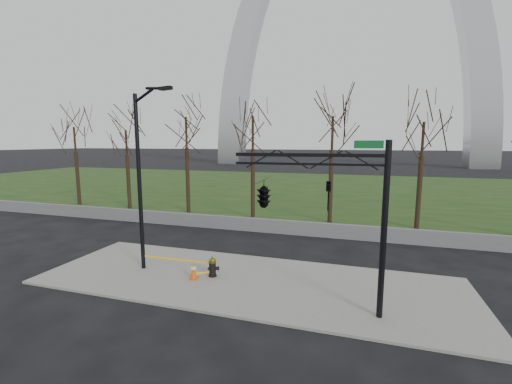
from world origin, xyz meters
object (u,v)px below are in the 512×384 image
(traffic_signal_mast, at_px, (286,194))
(fire_hydrant, at_px, (213,267))
(traffic_cone, at_px, (193,271))
(street_light, at_px, (142,170))

(traffic_signal_mast, bearing_deg, fire_hydrant, 151.87)
(traffic_cone, distance_m, traffic_signal_mast, 5.75)
(fire_hydrant, relative_size, traffic_cone, 1.30)
(fire_hydrant, relative_size, street_light, 0.11)
(traffic_cone, relative_size, street_light, 0.08)
(street_light, height_order, traffic_signal_mast, street_light)
(fire_hydrant, distance_m, traffic_cone, 0.84)
(fire_hydrant, height_order, traffic_signal_mast, traffic_signal_mast)
(traffic_cone, bearing_deg, street_light, 171.92)
(traffic_cone, relative_size, traffic_signal_mast, 0.11)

